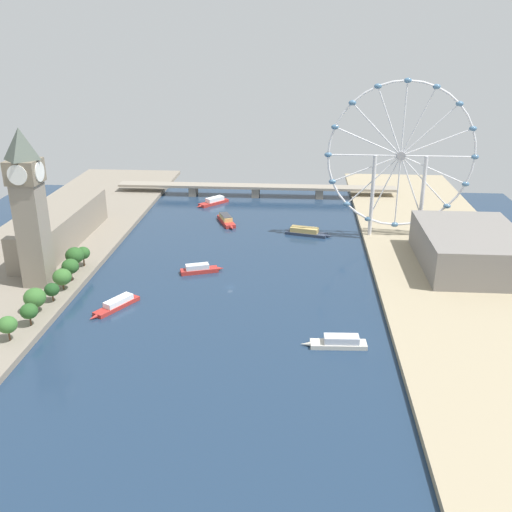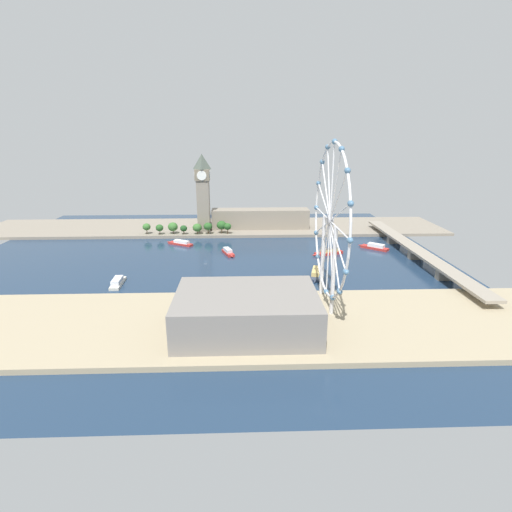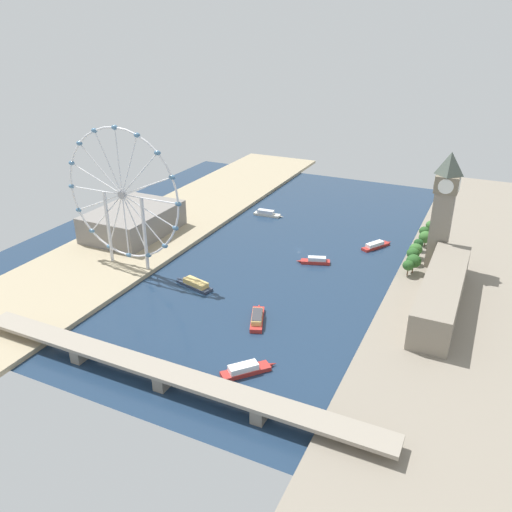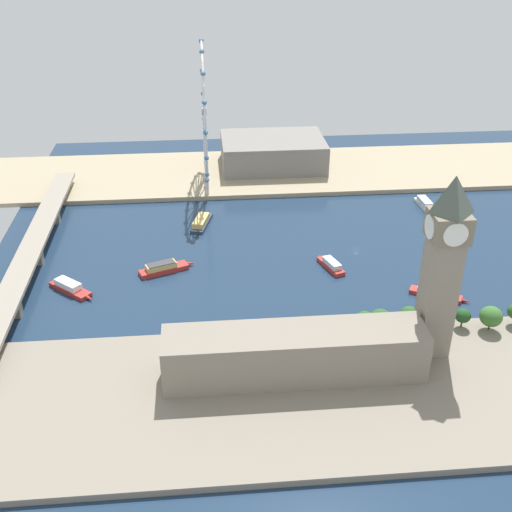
{
  "view_description": "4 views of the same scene",
  "coord_description": "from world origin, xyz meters",
  "px_view_note": "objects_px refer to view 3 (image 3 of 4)",
  "views": [
    {
      "loc": [
        35.36,
        -283.51,
        129.24
      ],
      "look_at": [
        14.31,
        -3.75,
        19.94
      ],
      "focal_mm": 40.76,
      "sensor_mm": 36.0,
      "label": 1
    },
    {
      "loc": [
        330.25,
        32.05,
        105.18
      ],
      "look_at": [
        11.72,
        43.37,
        7.62
      ],
      "focal_mm": 28.03,
      "sensor_mm": 36.0,
      "label": 2
    },
    {
      "loc": [
        -129.03,
        350.33,
        164.65
      ],
      "look_at": [
        5.84,
        67.17,
        20.82
      ],
      "focal_mm": 36.29,
      "sensor_mm": 36.0,
      "label": 3
    },
    {
      "loc": [
        -322.57,
        87.63,
        176.33
      ],
      "look_at": [
        -16.75,
        60.11,
        7.88
      ],
      "focal_mm": 45.03,
      "sensor_mm": 36.0,
      "label": 4
    }
  ],
  "objects_px": {
    "tour_boat_3": "(315,261)",
    "tour_boat_4": "(376,245)",
    "river_bridge": "(164,373)",
    "ferris_wheel": "(122,196)",
    "riverside_hall": "(133,221)",
    "clock_tower": "(443,209)",
    "parliament_block": "(442,292)",
    "tour_boat_5": "(195,284)",
    "tour_boat_0": "(246,370)",
    "tour_boat_2": "(267,213)",
    "tour_boat_1": "(257,318)"
  },
  "relations": [
    {
      "from": "tour_boat_3",
      "to": "tour_boat_4",
      "type": "relative_size",
      "value": 0.87
    },
    {
      "from": "river_bridge",
      "to": "ferris_wheel",
      "type": "bearing_deg",
      "value": -45.24
    },
    {
      "from": "tour_boat_3",
      "to": "tour_boat_4",
      "type": "bearing_deg",
      "value": -144.38
    },
    {
      "from": "riverside_hall",
      "to": "tour_boat_3",
      "type": "relative_size",
      "value": 3.05
    },
    {
      "from": "clock_tower",
      "to": "tour_boat_3",
      "type": "distance_m",
      "value": 96.27
    },
    {
      "from": "parliament_block",
      "to": "tour_boat_4",
      "type": "xyz_separation_m",
      "value": [
        58.83,
        -81.76,
        -11.79
      ]
    },
    {
      "from": "river_bridge",
      "to": "tour_boat_4",
      "type": "height_order",
      "value": "river_bridge"
    },
    {
      "from": "tour_boat_3",
      "to": "tour_boat_5",
      "type": "distance_m",
      "value": 93.0
    },
    {
      "from": "clock_tower",
      "to": "river_bridge",
      "type": "xyz_separation_m",
      "value": [
        100.62,
        193.69,
        -38.56
      ]
    },
    {
      "from": "river_bridge",
      "to": "tour_boat_3",
      "type": "relative_size",
      "value": 9.22
    },
    {
      "from": "tour_boat_0",
      "to": "tour_boat_2",
      "type": "relative_size",
      "value": 0.89
    },
    {
      "from": "riverside_hall",
      "to": "tour_boat_4",
      "type": "distance_m",
      "value": 197.62
    },
    {
      "from": "parliament_block",
      "to": "ferris_wheel",
      "type": "bearing_deg",
      "value": 8.54
    },
    {
      "from": "clock_tower",
      "to": "river_bridge",
      "type": "relative_size",
      "value": 0.36
    },
    {
      "from": "parliament_block",
      "to": "tour_boat_5",
      "type": "bearing_deg",
      "value": 13.38
    },
    {
      "from": "tour_boat_4",
      "to": "tour_boat_2",
      "type": "bearing_deg",
      "value": 104.34
    },
    {
      "from": "tour_boat_4",
      "to": "tour_boat_5",
      "type": "distance_m",
      "value": 151.43
    },
    {
      "from": "riverside_hall",
      "to": "river_bridge",
      "type": "xyz_separation_m",
      "value": [
        -133.5,
        150.18,
        -6.1
      ]
    },
    {
      "from": "parliament_block",
      "to": "ferris_wheel",
      "type": "xyz_separation_m",
      "value": [
        211.2,
        31.71,
        40.86
      ]
    },
    {
      "from": "tour_boat_1",
      "to": "tour_boat_5",
      "type": "distance_m",
      "value": 60.71
    },
    {
      "from": "ferris_wheel",
      "to": "tour_boat_3",
      "type": "relative_size",
      "value": 4.01
    },
    {
      "from": "ferris_wheel",
      "to": "tour_boat_0",
      "type": "relative_size",
      "value": 3.87
    },
    {
      "from": "tour_boat_0",
      "to": "tour_boat_1",
      "type": "xyz_separation_m",
      "value": [
        16.07,
        -47.67,
        0.14
      ]
    },
    {
      "from": "ferris_wheel",
      "to": "tour_boat_5",
      "type": "bearing_deg",
      "value": 175.26
    },
    {
      "from": "river_bridge",
      "to": "tour_boat_2",
      "type": "bearing_deg",
      "value": -77.31
    },
    {
      "from": "ferris_wheel",
      "to": "riverside_hall",
      "type": "bearing_deg",
      "value": -55.56
    },
    {
      "from": "river_bridge",
      "to": "tour_boat_1",
      "type": "height_order",
      "value": "river_bridge"
    },
    {
      "from": "river_bridge",
      "to": "tour_boat_1",
      "type": "xyz_separation_m",
      "value": [
        -15.67,
        -73.59,
        -5.08
      ]
    },
    {
      "from": "riverside_hall",
      "to": "tour_boat_4",
      "type": "bearing_deg",
      "value": -161.36
    },
    {
      "from": "clock_tower",
      "to": "tour_boat_2",
      "type": "distance_m",
      "value": 168.84
    },
    {
      "from": "parliament_block",
      "to": "river_bridge",
      "type": "distance_m",
      "value": 173.0
    },
    {
      "from": "riverside_hall",
      "to": "tour_boat_0",
      "type": "relative_size",
      "value": 2.95
    },
    {
      "from": "river_bridge",
      "to": "tour_boat_3",
      "type": "xyz_separation_m",
      "value": [
        -19.8,
        -165.21,
        -5.32
      ]
    },
    {
      "from": "tour_boat_4",
      "to": "riverside_hall",
      "type": "bearing_deg",
      "value": 138.44
    },
    {
      "from": "tour_boat_3",
      "to": "tour_boat_5",
      "type": "height_order",
      "value": "same"
    },
    {
      "from": "tour_boat_5",
      "to": "tour_boat_0",
      "type": "bearing_deg",
      "value": 151.51
    },
    {
      "from": "clock_tower",
      "to": "ferris_wheel",
      "type": "xyz_separation_m",
      "value": [
        199.56,
        93.93,
        8.6
      ]
    },
    {
      "from": "parliament_block",
      "to": "tour_boat_3",
      "type": "distance_m",
      "value": 99.1
    },
    {
      "from": "river_bridge",
      "to": "tour_boat_3",
      "type": "bearing_deg",
      "value": -96.84
    },
    {
      "from": "tour_boat_5",
      "to": "parliament_block",
      "type": "bearing_deg",
      "value": -151.66
    },
    {
      "from": "tour_boat_5",
      "to": "tour_boat_3",
      "type": "bearing_deg",
      "value": -116.0
    },
    {
      "from": "tour_boat_1",
      "to": "tour_boat_4",
      "type": "height_order",
      "value": "tour_boat_1"
    },
    {
      "from": "tour_boat_1",
      "to": "tour_boat_3",
      "type": "distance_m",
      "value": 91.71
    },
    {
      "from": "ferris_wheel",
      "to": "tour_boat_1",
      "type": "xyz_separation_m",
      "value": [
        -114.6,
        26.17,
        -52.24
      ]
    },
    {
      "from": "tour_boat_2",
      "to": "parliament_block",
      "type": "bearing_deg",
      "value": -36.51
    },
    {
      "from": "tour_boat_1",
      "to": "tour_boat_5",
      "type": "bearing_deg",
      "value": 47.95
    },
    {
      "from": "tour_boat_1",
      "to": "tour_boat_0",
      "type": "bearing_deg",
      "value": 177.2
    },
    {
      "from": "tour_boat_2",
      "to": "tour_boat_4",
      "type": "relative_size",
      "value": 1.01
    },
    {
      "from": "parliament_block",
      "to": "tour_boat_0",
      "type": "xyz_separation_m",
      "value": [
        80.53,
        105.55,
        -11.52
      ]
    },
    {
      "from": "tour_boat_3",
      "to": "tour_boat_4",
      "type": "height_order",
      "value": "tour_boat_3"
    }
  ]
}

